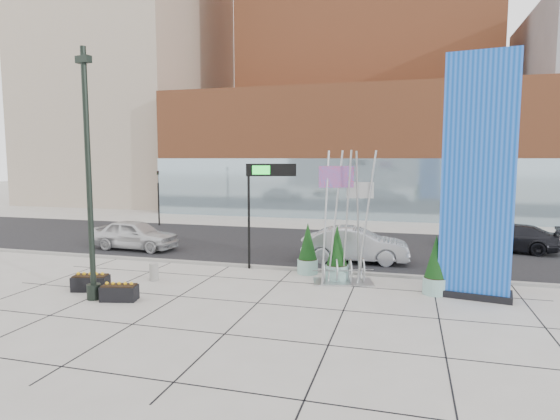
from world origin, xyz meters
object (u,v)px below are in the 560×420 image
(public_art_sculpture, at_px, (344,249))
(concrete_bollard, at_px, (154,272))
(lamp_post, at_px, (90,199))
(car_silver_mid, at_px, (355,245))
(overhead_street_sign, at_px, (266,179))
(blue_pylon, at_px, (478,182))
(car_white_west, at_px, (135,235))

(public_art_sculpture, bearing_deg, concrete_bollard, 178.51)
(lamp_post, height_order, car_silver_mid, lamp_post)
(car_silver_mid, bearing_deg, overhead_street_sign, 121.75)
(concrete_bollard, xyz_separation_m, overhead_street_sign, (3.90, 3.04, 3.74))
(public_art_sculpture, xyz_separation_m, overhead_street_sign, (-3.67, 1.31, 2.69))
(concrete_bollard, bearing_deg, overhead_street_sign, 37.95)
(lamp_post, distance_m, overhead_street_sign, 7.52)
(blue_pylon, distance_m, public_art_sculpture, 5.59)
(concrete_bollard, xyz_separation_m, car_white_west, (-4.44, 5.61, 0.46))
(lamp_post, relative_size, public_art_sculpture, 1.64)
(public_art_sculpture, height_order, overhead_street_sign, public_art_sculpture)
(blue_pylon, xyz_separation_m, overhead_street_sign, (-8.48, 1.95, -0.09))
(lamp_post, relative_size, car_white_west, 1.83)
(overhead_street_sign, relative_size, car_silver_mid, 0.94)
(car_silver_mid, bearing_deg, lamp_post, 132.19)
(blue_pylon, height_order, concrete_bollard, blue_pylon)
(overhead_street_sign, distance_m, car_silver_mid, 5.58)
(lamp_post, relative_size, car_silver_mid, 1.73)
(blue_pylon, height_order, car_white_west, blue_pylon)
(blue_pylon, xyz_separation_m, car_silver_mid, (-4.79, 4.57, -3.34))
(blue_pylon, distance_m, concrete_bollard, 13.00)
(blue_pylon, height_order, public_art_sculpture, blue_pylon)
(lamp_post, xyz_separation_m, overhead_street_sign, (4.62, 5.91, 0.51))
(overhead_street_sign, bearing_deg, car_white_west, 144.48)
(public_art_sculpture, height_order, concrete_bollard, public_art_sculpture)
(blue_pylon, relative_size, overhead_street_sign, 1.81)
(public_art_sculpture, relative_size, car_silver_mid, 1.05)
(lamp_post, xyz_separation_m, car_silver_mid, (8.31, 8.53, -2.75))
(blue_pylon, relative_size, car_white_west, 1.81)
(car_white_west, relative_size, car_silver_mid, 0.94)
(overhead_street_sign, bearing_deg, blue_pylon, -31.35)
(blue_pylon, relative_size, public_art_sculpture, 1.62)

